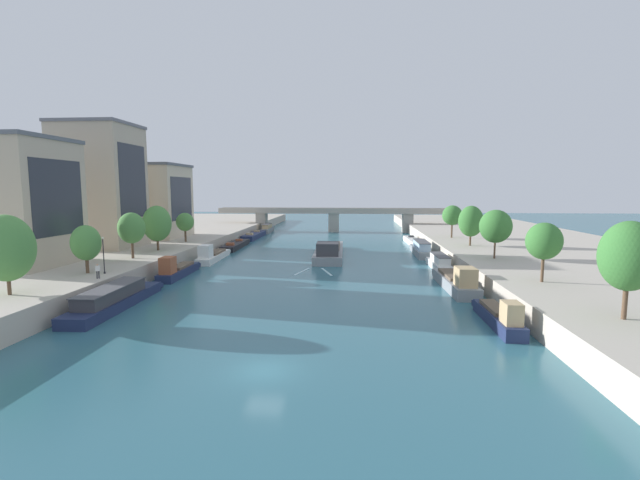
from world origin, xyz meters
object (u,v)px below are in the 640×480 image
at_px(tree_left_distant, 6,248).
at_px(tree_right_second, 629,256).
at_px(moored_boat_left_far, 236,245).
at_px(tree_right_midway, 544,241).
at_px(barge_midriver, 329,251).
at_px(tree_left_midway, 185,222).
at_px(moored_boat_left_downstream, 177,270).
at_px(tree_left_second, 131,228).
at_px(moored_boat_left_midway, 213,255).
at_px(moored_boat_right_midway, 439,263).
at_px(bridge_far, 334,216).
at_px(moored_boat_right_second, 413,241).
at_px(tree_right_end_of_row, 496,226).
at_px(tree_left_end_of_row, 86,243).
at_px(moored_boat_left_second, 254,235).
at_px(moored_boat_left_lone, 268,229).
at_px(tree_right_nearest, 452,215).
at_px(tree_left_nearest, 157,224).
at_px(moored_boat_right_gap_after, 499,316).
at_px(tree_right_far, 471,221).
at_px(moored_boat_right_near, 456,281).
at_px(lamppost_left_bank, 103,253).
at_px(moored_boat_left_gap_after, 115,298).
at_px(person_on_quay, 98,270).

distance_m(tree_left_distant, tree_right_second, 51.85).
distance_m(moored_boat_left_far, tree_right_midway, 60.83).
bearing_deg(barge_midriver, tree_left_midway, 179.67).
relative_size(moored_boat_left_downstream, tree_left_second, 1.86).
distance_m(moored_boat_left_midway, moored_boat_left_far, 16.25).
bearing_deg(moored_boat_right_midway, barge_midriver, 148.45).
bearing_deg(bridge_far, moored_boat_right_second, -54.81).
bearing_deg(moored_boat_left_midway, tree_right_end_of_row, -12.41).
xyz_separation_m(tree_left_end_of_row, tree_right_second, (50.91, -14.15, 1.25)).
distance_m(moored_boat_left_second, bridge_far, 26.16).
xyz_separation_m(moored_boat_left_second, tree_left_second, (-6.12, -48.08, 6.06)).
relative_size(tree_left_end_of_row, tree_right_end_of_row, 0.82).
relative_size(moored_boat_left_midway, moored_boat_left_lone, 1.26).
xyz_separation_m(tree_left_distant, tree_right_midway, (51.20, 9.72, -0.04)).
bearing_deg(barge_midriver, tree_left_end_of_row, -130.91).
bearing_deg(moored_boat_right_midway, tree_right_nearest, 73.51).
relative_size(barge_midriver, tree_left_nearest, 3.33).
bearing_deg(moored_boat_right_gap_after, tree_left_end_of_row, 168.65).
distance_m(moored_boat_left_midway, moored_boat_right_midway, 37.23).
relative_size(moored_boat_right_gap_after, moored_boat_right_midway, 0.96).
bearing_deg(moored_boat_left_lone, barge_midriver, -65.20).
height_order(moored_boat_left_downstream, moored_boat_left_far, moored_boat_left_downstream).
height_order(moored_boat_right_midway, tree_left_end_of_row, tree_left_end_of_row).
bearing_deg(moored_boat_left_second, tree_right_far, -34.13).
height_order(moored_boat_right_second, tree_left_nearest, tree_left_nearest).
xyz_separation_m(moored_boat_left_far, moored_boat_left_lone, (0.22, 32.32, 0.46)).
relative_size(tree_left_midway, tree_right_far, 0.78).
distance_m(moored_boat_right_gap_after, tree_right_midway, 11.89).
distance_m(tree_left_end_of_row, tree_left_nearest, 18.97).
bearing_deg(bridge_far, tree_left_midway, -118.48).
distance_m(moored_boat_left_downstream, tree_left_midway, 21.67).
bearing_deg(tree_right_far, moored_boat_right_midway, -126.71).
xyz_separation_m(tree_right_end_of_row, tree_right_nearest, (-0.27, 26.31, -0.04)).
distance_m(moored_boat_left_midway, moored_boat_right_second, 44.93).
xyz_separation_m(moored_boat_right_gap_after, tree_left_midway, (-43.87, 39.17, 5.15)).
distance_m(barge_midriver, moored_boat_right_near, 30.00).
distance_m(moored_boat_left_far, tree_right_nearest, 44.19).
height_order(tree_left_distant, bridge_far, tree_left_distant).
bearing_deg(tree_right_nearest, moored_boat_left_lone, 143.81).
xyz_separation_m(moored_boat_left_lone, lamppost_left_bank, (-4.39, -73.05, 3.74)).
distance_m(barge_midriver, moored_boat_right_second, 26.31).
xyz_separation_m(tree_right_second, tree_right_nearest, (-0.88, 55.22, -0.30)).
bearing_deg(moored_boat_left_midway, tree_left_end_of_row, -105.50).
xyz_separation_m(tree_left_end_of_row, tree_left_nearest, (-0.26, 18.96, 0.75)).
bearing_deg(tree_right_midway, tree_left_distant, -169.25).
bearing_deg(tree_left_end_of_row, moored_boat_left_second, 84.27).
relative_size(moored_boat_left_midway, tree_left_distant, 1.88).
bearing_deg(bridge_far, moored_boat_left_second, -136.91).
bearing_deg(tree_right_second, moored_boat_left_gap_after, 169.30).
bearing_deg(tree_left_second, person_on_quay, -76.76).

